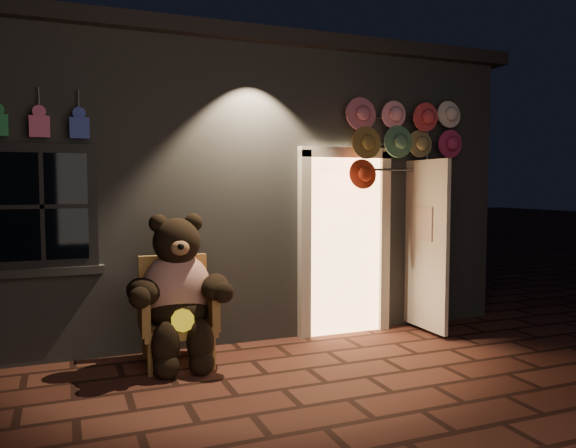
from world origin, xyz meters
TOP-DOWN VIEW (x-y plane):
  - ground at (0.00, 0.00)m, footprint 60.00×60.00m
  - shop_building at (0.00, 3.99)m, footprint 7.30×5.95m
  - wicker_armchair at (-0.70, 1.10)m, footprint 0.75×0.68m
  - teddy_bear at (-0.71, 0.97)m, footprint 1.08×0.85m
  - hat_rack at (2.06, 1.28)m, footprint 1.57×0.22m

SIDE VIEW (x-z plane):
  - ground at x=0.00m, z-range 0.00..0.00m
  - wicker_armchair at x=-0.70m, z-range 0.00..1.04m
  - teddy_bear at x=-0.71m, z-range -0.02..1.47m
  - shop_building at x=0.00m, z-range -0.02..3.49m
  - hat_rack at x=2.06m, z-range 0.93..3.70m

